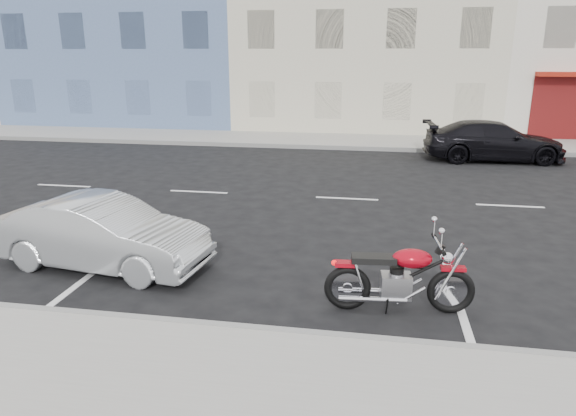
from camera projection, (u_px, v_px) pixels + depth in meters
name	position (u px, v px, depth m)	size (l,w,h in m)	color
ground	(426.00, 202.00, 12.93)	(120.00, 120.00, 0.00)	black
sidewalk_near	(19.00, 395.00, 5.51)	(80.00, 3.40, 0.15)	gray
sidewalk_far	(289.00, 139.00, 21.93)	(80.00, 3.40, 0.15)	gray
curb_near	(100.00, 318.00, 7.11)	(80.00, 0.12, 0.16)	gray
curb_far	(282.00, 146.00, 20.32)	(80.00, 0.12, 0.16)	gray
bldg_cream	(369.00, 11.00, 26.98)	(12.00, 12.00, 11.50)	beige
motorcycle	(454.00, 282.00, 7.28)	(2.15, 0.71, 1.08)	black
sedan_silver	(102.00, 234.00, 8.86)	(1.30, 3.72, 1.23)	#ACB0B4
car_far	(493.00, 141.00, 17.82)	(1.92, 4.72, 1.37)	black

